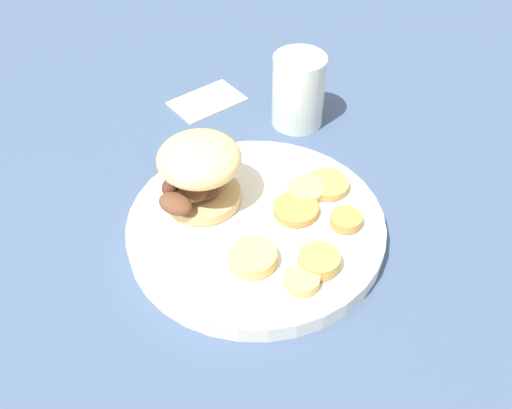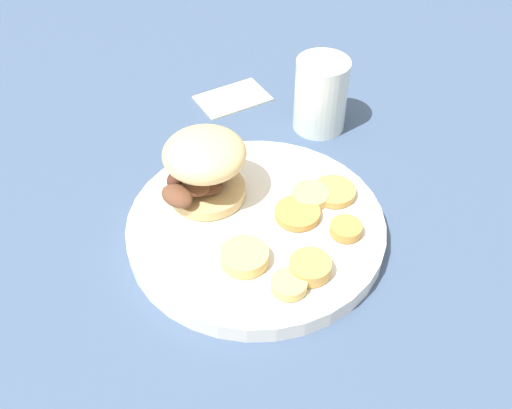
{
  "view_description": "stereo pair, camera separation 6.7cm",
  "coord_description": "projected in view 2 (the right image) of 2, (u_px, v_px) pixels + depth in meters",
  "views": [
    {
      "loc": [
        -0.43,
        0.22,
        0.52
      ],
      "look_at": [
        0.0,
        0.0,
        0.05
      ],
      "focal_mm": 42.0,
      "sensor_mm": 36.0,
      "label": 1
    },
    {
      "loc": [
        -0.46,
        0.16,
        0.52
      ],
      "look_at": [
        0.0,
        0.0,
        0.05
      ],
      "focal_mm": 42.0,
      "sensor_mm": 36.0,
      "label": 2
    }
  ],
  "objects": [
    {
      "name": "napkin",
      "position": [
        233.0,
        98.0,
        0.91
      ],
      "size": [
        0.09,
        0.12,
        0.01
      ],
      "primitive_type": "cube",
      "rotation": [
        0.0,
        0.0,
        4.9
      ],
      "color": "beige",
      "rests_on": "ground_plane"
    },
    {
      "name": "dinner_plate",
      "position": [
        256.0,
        226.0,
        0.7
      ],
      "size": [
        0.3,
        0.3,
        0.02
      ],
      "color": "white",
      "rests_on": "ground_plane"
    },
    {
      "name": "drinking_glass",
      "position": [
        321.0,
        95.0,
        0.83
      ],
      "size": [
        0.07,
        0.07,
        0.1
      ],
      "color": "silver",
      "rests_on": "ground_plane"
    },
    {
      "name": "potato_round_2",
      "position": [
        297.0,
        213.0,
        0.69
      ],
      "size": [
        0.05,
        0.05,
        0.01
      ],
      "primitive_type": "cylinder",
      "color": "#BC8942",
      "rests_on": "dinner_plate"
    },
    {
      "name": "potato_round_0",
      "position": [
        310.0,
        267.0,
        0.63
      ],
      "size": [
        0.05,
        0.05,
        0.02
      ],
      "primitive_type": "cylinder",
      "color": "tan",
      "rests_on": "dinner_plate"
    },
    {
      "name": "potato_round_6",
      "position": [
        245.0,
        257.0,
        0.64
      ],
      "size": [
        0.05,
        0.05,
        0.01
      ],
      "primitive_type": "cylinder",
      "color": "#DBB766",
      "rests_on": "dinner_plate"
    },
    {
      "name": "potato_round_4",
      "position": [
        334.0,
        191.0,
        0.72
      ],
      "size": [
        0.05,
        0.05,
        0.01
      ],
      "primitive_type": "cylinder",
      "color": "tan",
      "rests_on": "dinner_plate"
    },
    {
      "name": "ground_plane",
      "position": [
        256.0,
        234.0,
        0.71
      ],
      "size": [
        4.0,
        4.0,
        0.0
      ],
      "primitive_type": "plane",
      "color": "#3D5170"
    },
    {
      "name": "potato_round_1",
      "position": [
        311.0,
        195.0,
        0.72
      ],
      "size": [
        0.04,
        0.04,
        0.01
      ],
      "primitive_type": "cylinder",
      "color": "#DBB766",
      "rests_on": "dinner_plate"
    },
    {
      "name": "potato_round_3",
      "position": [
        290.0,
        284.0,
        0.62
      ],
      "size": [
        0.04,
        0.04,
        0.01
      ],
      "primitive_type": "cylinder",
      "color": "#DBB766",
      "rests_on": "dinner_plate"
    },
    {
      "name": "potato_round_5",
      "position": [
        346.0,
        229.0,
        0.67
      ],
      "size": [
        0.04,
        0.04,
        0.01
      ],
      "primitive_type": "cylinder",
      "color": "#BC8942",
      "rests_on": "dinner_plate"
    },
    {
      "name": "sandwich",
      "position": [
        204.0,
        165.0,
        0.69
      ],
      "size": [
        0.1,
        0.11,
        0.09
      ],
      "color": "tan",
      "rests_on": "dinner_plate"
    }
  ]
}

